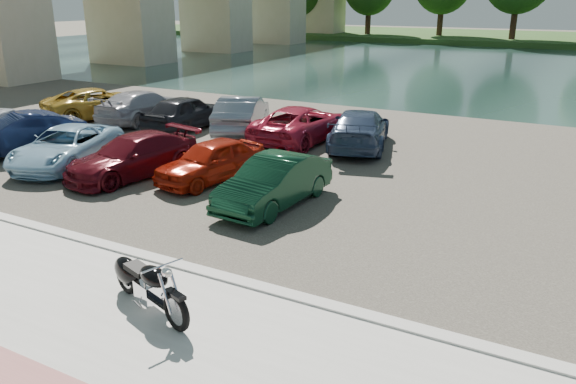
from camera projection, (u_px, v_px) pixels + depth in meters
name	position (u px, v px, depth m)	size (l,w,h in m)	color
ground	(140.00, 329.00, 9.26)	(200.00, 200.00, 0.00)	#595447
promenade	(94.00, 359.00, 8.41)	(60.00, 6.00, 0.10)	beige
kerb	(211.00, 275.00, 10.90)	(60.00, 0.30, 0.14)	beige
parking_lot	(373.00, 163.00, 18.40)	(60.00, 18.00, 0.04)	#3D3831
river	(506.00, 69.00, 42.51)	(120.00, 40.00, 0.00)	#1B312D
far_bank	(545.00, 39.00, 69.01)	(120.00, 24.00, 0.60)	#244318
motorcycle	(143.00, 282.00, 9.64)	(2.26, 1.04, 1.05)	black
car_1	(19.00, 135.00, 19.14)	(1.48, 4.26, 1.40)	#121A39
car_2	(66.00, 147.00, 17.94)	(2.05, 4.44, 1.23)	#97C2DC
car_3	(133.00, 156.00, 16.86)	(1.75, 4.29, 1.25)	#520B14
car_4	(211.00, 161.00, 16.44)	(1.45, 3.60, 1.22)	#A31C0A
car_5	(274.00, 182.00, 14.45)	(1.35, 3.87, 1.27)	#0D311E
car_6	(98.00, 103.00, 25.15)	(2.18, 4.74, 1.32)	#B18A28
car_7	(144.00, 106.00, 24.28)	(1.90, 4.68, 1.36)	#A09FA8
car_8	(186.00, 112.00, 22.80)	(1.68, 4.16, 1.42)	black
car_9	(242.00, 114.00, 22.33)	(1.55, 4.43, 1.46)	slate
car_10	(301.00, 124.00, 20.97)	(2.21, 4.79, 1.33)	#A31B33
car_11	(360.00, 129.00, 20.08)	(1.92, 4.72, 1.37)	navy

